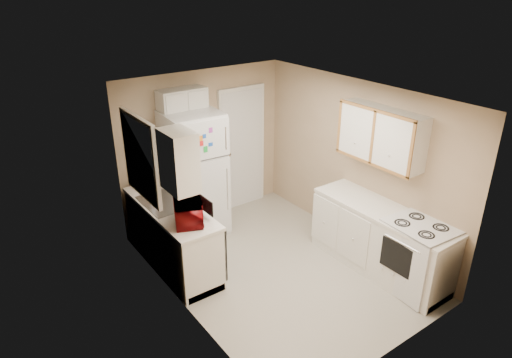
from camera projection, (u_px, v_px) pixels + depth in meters
floor at (277, 267)px, 6.26m from camera, size 3.80×3.80×0.00m
ceiling at (281, 95)px, 5.27m from camera, size 3.80×3.80×0.00m
wall_left at (179, 221)px, 5.02m from camera, size 3.80×3.80×0.00m
wall_right at (356, 164)px, 6.51m from camera, size 3.80×3.80×0.00m
wall_back at (204, 146)px, 7.17m from camera, size 2.80×2.80×0.00m
wall_front at (403, 258)px, 4.36m from camera, size 2.80×2.80×0.00m
left_counter at (173, 236)px, 6.15m from camera, size 0.60×1.80×0.90m
dishwasher at (214, 246)px, 5.84m from camera, size 0.03×0.58×0.72m
sink at (165, 205)px, 6.09m from camera, size 0.54×0.74×0.16m
microwave at (188, 211)px, 5.53m from camera, size 0.56×0.44×0.33m
soap_bottle at (144, 182)px, 6.42m from camera, size 0.11×0.11×0.20m
window_blinds at (141, 158)px, 5.65m from camera, size 0.10×0.98×1.08m
upper_cabinet_left at (179, 161)px, 5.01m from camera, size 0.30×0.45×0.70m
refrigerator at (194, 174)px, 6.77m from camera, size 0.84×0.81×1.91m
cabinet_over_fridge at (182, 102)px, 6.51m from camera, size 0.70×0.30×0.40m
interior_door at (242, 149)px, 7.58m from camera, size 0.86×0.06×2.08m
right_counter at (380, 240)px, 6.07m from camera, size 0.60×2.00×0.90m
stove at (416, 257)px, 5.66m from camera, size 0.68×0.81×0.93m
upper_cabinet_right at (381, 135)px, 5.81m from camera, size 0.30×1.20×0.70m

